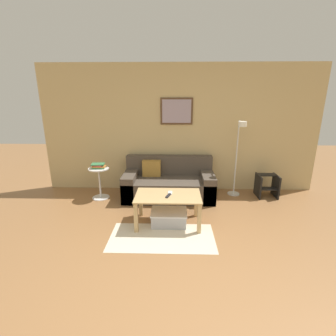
{
  "coord_description": "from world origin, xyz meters",
  "views": [
    {
      "loc": [
        -0.11,
        -1.87,
        1.94
      ],
      "look_at": [
        -0.21,
        1.78,
        0.85
      ],
      "focal_mm": 26.0,
      "sensor_mm": 36.0,
      "label": 1
    }
  ],
  "objects": [
    {
      "name": "wall_back",
      "position": [
        -0.0,
        3.11,
        1.28
      ],
      "size": [
        5.6,
        0.09,
        2.55
      ],
      "color": "tan",
      "rests_on": "ground_plane"
    },
    {
      "name": "ground_plane",
      "position": [
        0.0,
        0.0,
        0.0
      ],
      "size": [
        16.0,
        16.0,
        0.0
      ],
      "primitive_type": "plane",
      "color": "olive"
    },
    {
      "name": "storage_bin",
      "position": [
        -0.19,
        1.56,
        0.11
      ],
      "size": [
        0.55,
        0.4,
        0.22
      ],
      "color": "#B2B2B7",
      "rests_on": "ground_plane"
    },
    {
      "name": "step_stool",
      "position": [
        1.73,
        2.71,
        0.24
      ],
      "size": [
        0.38,
        0.37,
        0.44
      ],
      "color": "black",
      "rests_on": "ground_plane"
    },
    {
      "name": "side_table",
      "position": [
        -1.56,
        2.54,
        0.37
      ],
      "size": [
        0.39,
        0.39,
        0.61
      ],
      "color": "white",
      "rests_on": "ground_plane"
    },
    {
      "name": "remote_control",
      "position": [
        -0.2,
        1.52,
        0.49
      ],
      "size": [
        0.09,
        0.15,
        0.02
      ],
      "primitive_type": "cube",
      "rotation": [
        0.0,
        0.0,
        -0.34
      ],
      "color": "#232328",
      "rests_on": "coffee_table"
    },
    {
      "name": "coffee_table",
      "position": [
        -0.2,
        1.57,
        0.39
      ],
      "size": [
        1.0,
        0.6,
        0.48
      ],
      "color": "tan",
      "rests_on": "ground_plane"
    },
    {
      "name": "area_rug",
      "position": [
        -0.28,
        1.17,
        0.0
      ],
      "size": [
        1.49,
        0.76,
        0.01
      ],
      "primitive_type": "cube",
      "color": "beige",
      "rests_on": "ground_plane"
    },
    {
      "name": "cell_phone",
      "position": [
        -0.17,
        1.65,
        0.49
      ],
      "size": [
        0.07,
        0.14,
        0.01
      ],
      "primitive_type": "cube",
      "rotation": [
        0.0,
        0.0,
        -0.03
      ],
      "color": "silver",
      "rests_on": "coffee_table"
    },
    {
      "name": "floor_lamp",
      "position": [
        1.11,
        2.69,
        0.9
      ],
      "size": [
        0.24,
        0.42,
        1.5
      ],
      "color": "silver",
      "rests_on": "ground_plane"
    },
    {
      "name": "book_stack",
      "position": [
        -1.55,
        2.54,
        0.66
      ],
      "size": [
        0.27,
        0.2,
        0.09
      ],
      "color": "#387F4C",
      "rests_on": "side_table"
    },
    {
      "name": "couch",
      "position": [
        -0.22,
        2.66,
        0.27
      ],
      "size": [
        1.74,
        0.85,
        0.77
      ],
      "color": "#4C4238",
      "rests_on": "ground_plane"
    }
  ]
}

